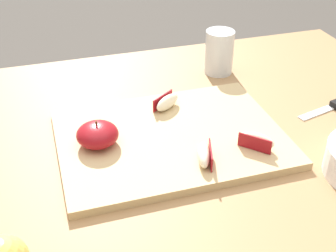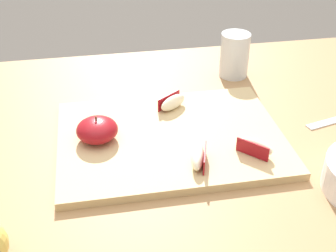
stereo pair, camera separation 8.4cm
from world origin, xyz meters
TOP-DOWN VIEW (x-y plane):
  - dining_table at (0.00, 0.00)m, footprint 1.20×0.80m
  - cutting_board at (-0.00, -0.02)m, footprint 0.42×0.31m
  - apple_half_skin_up at (-0.14, -0.01)m, footprint 0.08×0.08m
  - apple_wedge_right at (0.03, -0.12)m, footprint 0.04×0.07m
  - apple_wedge_middle at (0.14, -0.11)m, footprint 0.06×0.06m
  - apple_wedge_front at (0.02, 0.07)m, footprint 0.07×0.06m
  - drinking_glass_water at (0.20, 0.23)m, footprint 0.07×0.07m

SIDE VIEW (x-z plane):
  - dining_table at x=0.00m, z-range 0.26..1.00m
  - cutting_board at x=0.00m, z-range 0.74..0.76m
  - apple_wedge_right at x=0.03m, z-range 0.76..0.79m
  - apple_wedge_middle at x=0.14m, z-range 0.76..0.79m
  - apple_wedge_front at x=0.02m, z-range 0.76..0.79m
  - apple_half_skin_up at x=-0.14m, z-range 0.75..0.80m
  - drinking_glass_water at x=0.20m, z-range 0.74..0.85m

